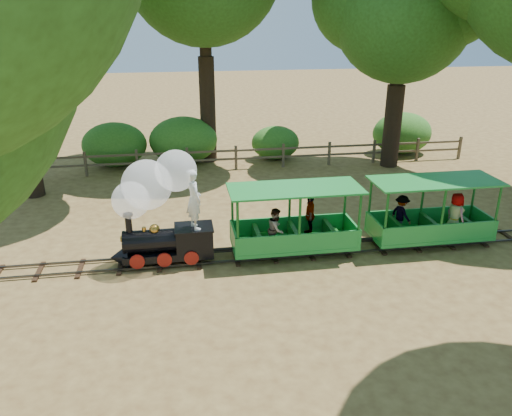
{
  "coord_description": "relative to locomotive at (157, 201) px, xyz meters",
  "views": [
    {
      "loc": [
        -3.38,
        -11.82,
        6.12
      ],
      "look_at": [
        -1.38,
        0.5,
        1.2
      ],
      "focal_mm": 35.0,
      "sensor_mm": 36.0,
      "label": 1
    }
  ],
  "objects": [
    {
      "name": "ground",
      "position": [
        3.94,
        -0.06,
        -1.71
      ],
      "size": [
        90.0,
        90.0,
        0.0
      ],
      "primitive_type": "plane",
      "color": "#9F8344",
      "rests_on": "ground"
    },
    {
      "name": "track",
      "position": [
        3.94,
        -0.06,
        -1.64
      ],
      "size": [
        22.0,
        1.0,
        0.1
      ],
      "color": "#3F3D3A",
      "rests_on": "ground"
    },
    {
      "name": "locomotive",
      "position": [
        0.0,
        0.0,
        0.0
      ],
      "size": [
        2.65,
        1.25,
        3.05
      ],
      "color": "black",
      "rests_on": "ground"
    },
    {
      "name": "carriage_front",
      "position": [
        3.49,
        -0.07,
        -0.95
      ],
      "size": [
        3.46,
        1.47,
        1.8
      ],
      "color": "#1F8E35",
      "rests_on": "track"
    },
    {
      "name": "carriage_rear",
      "position": [
        7.36,
        -0.09,
        -0.94
      ],
      "size": [
        3.46,
        1.41,
        1.8
      ],
      "color": "#1F8E35",
      "rests_on": "track"
    },
    {
      "name": "oak_ne",
      "position": [
        9.42,
        7.51,
        4.65
      ],
      "size": [
        6.7,
        5.9,
        8.79
      ],
      "color": "#2D2116",
      "rests_on": "ground"
    },
    {
      "name": "fence",
      "position": [
        3.94,
        7.94,
        -1.13
      ],
      "size": [
        18.1,
        0.1,
        1.0
      ],
      "color": "brown",
      "rests_on": "ground"
    },
    {
      "name": "shrub_west",
      "position": [
        -2.03,
        9.24,
        -0.78
      ],
      "size": [
        2.68,
        2.06,
        1.86
      ],
      "primitive_type": "ellipsoid",
      "color": "#2D6B1E",
      "rests_on": "ground"
    },
    {
      "name": "shrub_mid_w",
      "position": [
        0.85,
        9.24,
        -0.7
      ],
      "size": [
        2.9,
        2.23,
        2.01
      ],
      "primitive_type": "ellipsoid",
      "color": "#2D6B1E",
      "rests_on": "ground"
    },
    {
      "name": "shrub_mid_e",
      "position": [
        4.86,
        9.24,
        -0.97
      ],
      "size": [
        2.12,
        1.63,
        1.47
      ],
      "primitive_type": "ellipsoid",
      "color": "#2D6B1E",
      "rests_on": "ground"
    },
    {
      "name": "shrub_east",
      "position": [
        10.77,
        9.24,
        -0.77
      ],
      "size": [
        2.72,
        2.09,
        1.89
      ],
      "primitive_type": "ellipsoid",
      "color": "#2D6B1E",
      "rests_on": "ground"
    }
  ]
}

